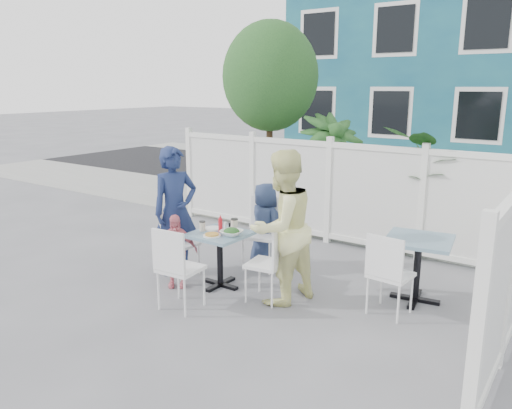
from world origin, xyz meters
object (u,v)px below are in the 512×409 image
Objects in this scene: main_table at (220,245)px; chair_back at (263,227)px; man at (175,211)px; woman at (282,227)px; utility_cabinet at (249,172)px; toddler at (175,251)px; boy at (265,225)px; chair_left at (177,237)px; spare_table at (418,253)px; chair_near at (176,263)px; chair_right at (272,258)px.

chair_back is (0.06, 0.87, 0.03)m from main_table.
woman is (1.63, 0.01, 0.04)m from man.
utility_cabinet is 1.41× the size of toddler.
boy is 1.34m from toddler.
chair_left reaches higher than main_table.
spare_table is 3.02m from chair_left.
chair_near is at bearing -140.01° from spare_table.
toddler is (-2.58, -1.26, -0.12)m from spare_table.
main_table is 0.73m from chair_left.
main_table is at bearing 107.63° from boy.
man is 1.83× the size of toddler.
chair_near reaches higher than chair_left.
woman reaches higher than chair_right.
man is at bearing 176.19° from main_table.
spare_table is 2.08m from boy.
chair_right reaches higher than spare_table.
chair_near is (-2.10, -1.76, -0.03)m from spare_table.
man is at bearing -126.32° from chair_left.
chair_near is (0.77, -0.83, 0.05)m from chair_left.
main_table is at bearing 88.57° from chair_near.
chair_right is at bearing -21.45° from toddler.
utility_cabinet is at bearing -64.48° from chair_back.
main_table is at bearing -71.02° from woman.
toddler is at bearing -144.51° from main_table.
woman is at bearing -56.67° from utility_cabinet.
woman reaches higher than man.
chair_back is 1.03× the size of chair_near.
chair_left is 1.17m from chair_back.
man is (-0.78, 0.05, 0.31)m from main_table.
woman is at bearing -67.78° from man.
woman reaches higher than main_table.
boy is (-0.01, 0.05, 0.02)m from chair_back.
chair_left is at bearing 128.69° from chair_near.
chair_back is 0.05m from boy.
chair_near reaches higher than spare_table.
chair_back reaches higher than chair_near.
chair_back reaches higher than chair_left.
chair_right reaches higher than main_table.
utility_cabinet reaches higher than chair_near.
main_table is 0.76× the size of chair_right.
chair_near is (0.04, -0.82, 0.02)m from main_table.
chair_near is at bearing -87.15° from main_table.
main_table is 0.71× the size of chair_back.
chair_left is at bearing -73.61° from utility_cabinet.
boy reaches higher than main_table.
chair_right is 1.26m from toddler.
toddler reaches higher than spare_table.
utility_cabinet is 5.09m from chair_right.
woman is at bearing 154.13° from boy.
woman is (0.81, 0.88, 0.33)m from chair_near.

